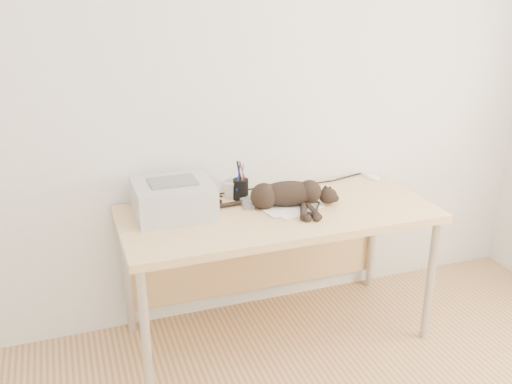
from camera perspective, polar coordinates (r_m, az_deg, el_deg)
name	(u,v)px	position (r m, az deg, el deg)	size (l,w,h in m)	color
wall_back	(255,88)	(3.07, -0.08, 10.33)	(3.50, 3.50, 0.00)	silver
desk	(272,228)	(3.03, 1.63, -3.57)	(1.60, 0.70, 0.74)	#E6B887
printer	(174,198)	(2.85, -8.24, -0.62)	(0.38, 0.32, 0.18)	#BABAC0
papers	(290,207)	(2.94, 3.43, -1.51)	(0.34, 0.28, 0.01)	white
cat	(285,195)	(2.93, 2.93, -0.34)	(0.61, 0.36, 0.14)	black
mug	(231,189)	(3.06, -2.52, 0.35)	(0.11, 0.11, 0.10)	white
pen_cup	(241,189)	(3.03, -1.54, 0.32)	(0.08, 0.08, 0.21)	black
remote_grey	(246,201)	(2.99, -1.02, -0.90)	(0.06, 0.20, 0.02)	slate
remote_black	(312,210)	(2.90, 5.64, -1.75)	(0.05, 0.19, 0.02)	black
mouse	(372,175)	(3.43, 11.54, 1.70)	(0.07, 0.12, 0.04)	white
cable_tangle	(258,189)	(3.17, 0.22, 0.29)	(1.36, 0.09, 0.01)	black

